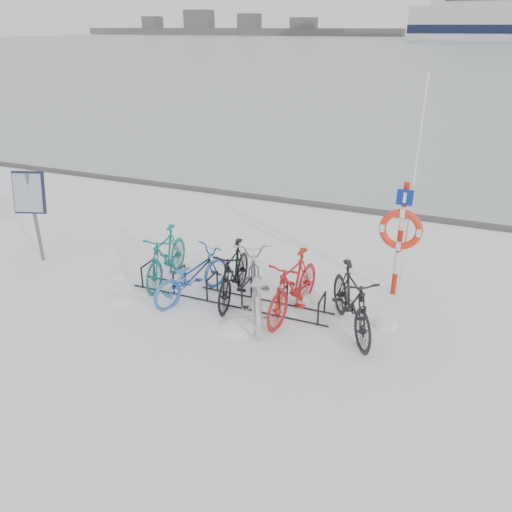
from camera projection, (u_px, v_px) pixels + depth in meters
ground at (229, 300)px, 9.51m from camera, size 900.00×900.00×0.00m
ice_sheet at (464, 44)px, 139.61m from camera, size 400.00×298.00×0.02m
quay_edge at (316, 204)px, 14.44m from camera, size 400.00×0.25×0.10m
bike_rack at (229, 291)px, 9.43m from camera, size 4.00×0.48×0.46m
info_board at (30, 198)px, 10.51m from camera, size 0.72×0.45×2.01m
lifebuoy_station at (401, 230)px, 9.11m from camera, size 0.78×0.22×4.07m
shoreline at (229, 30)px, 268.65m from camera, size 180.00×12.00×9.50m
bike_0 at (166, 255)px, 10.03m from camera, size 0.75×1.92×1.12m
bike_1 at (192, 274)px, 9.44m from camera, size 1.23×1.95×0.97m
bike_2 at (234, 271)px, 9.36m from camera, size 0.76×1.92×1.12m
bike_3 at (254, 285)px, 8.86m from camera, size 1.60×2.27×1.13m
bike_4 at (293, 284)px, 8.84m from camera, size 0.81×2.02×1.18m
bike_5 at (352, 299)px, 8.35m from camera, size 1.48×1.98×1.18m
snow_drifts at (231, 310)px, 9.17m from camera, size 5.88×1.94×0.23m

